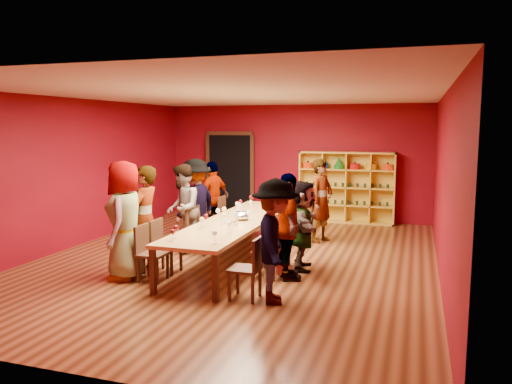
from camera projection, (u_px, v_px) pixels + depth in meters
room_shell at (236, 179)px, 8.96m from camera, size 7.10×9.10×3.04m
tasting_table at (236, 222)px, 9.06m from camera, size 1.10×4.50×0.75m
doorway at (231, 174)px, 13.74m from camera, size 1.40×0.17×2.30m
shelving_unit at (347, 184)px, 12.67m from camera, size 2.40×0.40×1.80m
chair_person_left_0 at (148, 250)px, 7.88m from camera, size 0.42×0.42×0.89m
person_left_0 at (125, 220)px, 7.94m from camera, size 0.75×1.03×1.90m
chair_person_left_1 at (162, 243)px, 8.32m from camera, size 0.42×0.42×0.89m
person_left_1 at (145, 219)px, 8.37m from camera, size 0.49×0.66×1.79m
chair_person_left_2 at (196, 228)px, 9.57m from camera, size 0.42×0.42×0.89m
person_left_2 at (182, 209)px, 9.61m from camera, size 0.72×0.94×1.72m
chair_person_left_3 at (207, 223)px, 10.07m from camera, size 0.42×0.42×0.89m
person_left_3 at (196, 203)px, 10.09m from camera, size 0.66×1.22×1.79m
chair_person_left_4 at (227, 214)px, 11.10m from camera, size 0.42×0.42×0.89m
person_left_4 at (213, 198)px, 11.15m from camera, size 0.72×1.07×1.67m
chair_person_right_0 at (250, 265)px, 7.01m from camera, size 0.42×0.42×0.89m
person_right_0 at (275, 241)px, 6.85m from camera, size 0.77×1.20×1.73m
chair_person_right_1 at (271, 248)px, 8.01m from camera, size 0.42×0.42×0.89m
person_right_1 at (288, 227)px, 7.88m from camera, size 0.83×1.10×1.71m
chair_person_right_2 at (282, 239)px, 8.62m from camera, size 0.42×0.42×0.89m
person_right_2 at (303, 225)px, 8.48m from camera, size 0.67×1.47×1.53m
chair_person_right_4 at (308, 218)px, 10.65m from camera, size 0.42×0.42×0.89m
person_right_4 at (321, 201)px, 10.51m from camera, size 0.68×0.77×1.76m
wine_glass_0 at (229, 224)px, 7.93m from camera, size 0.08×0.08×0.19m
wine_glass_1 at (225, 216)px, 8.68m from camera, size 0.08×0.08×0.19m
wine_glass_2 at (280, 199)px, 10.65m from camera, size 0.08×0.08×0.21m
wine_glass_3 at (214, 234)px, 7.17m from camera, size 0.08×0.08×0.21m
wine_glass_4 at (173, 232)px, 7.34m from camera, size 0.07×0.07×0.18m
wine_glass_5 at (176, 229)px, 7.52m from camera, size 0.08×0.08×0.21m
wine_glass_6 at (251, 198)px, 10.72m from camera, size 0.09×0.09×0.22m
wine_glass_7 at (267, 205)px, 9.89m from camera, size 0.07×0.07×0.18m
wine_glass_8 at (240, 202)px, 10.12m from camera, size 0.09×0.09×0.21m
wine_glass_9 at (251, 203)px, 10.21m from camera, size 0.07×0.07×0.18m
wine_glass_10 at (202, 220)px, 8.25m from camera, size 0.08×0.08×0.20m
wine_glass_11 at (251, 198)px, 10.91m from camera, size 0.08×0.08×0.19m
wine_glass_12 at (280, 201)px, 10.47m from camera, size 0.07×0.07×0.18m
wine_glass_13 at (237, 204)px, 9.96m from camera, size 0.08×0.08×0.19m
wine_glass_14 at (233, 222)px, 8.13m from camera, size 0.08×0.08×0.19m
wine_glass_15 at (206, 217)px, 8.43m from camera, size 0.09×0.09×0.22m
wine_glass_16 at (218, 211)px, 9.10m from camera, size 0.08×0.08×0.20m
wine_glass_17 at (249, 214)px, 8.82m from camera, size 0.08×0.08×0.20m
wine_glass_18 at (224, 210)px, 9.18m from camera, size 0.09×0.09×0.21m
spittoon_bowl at (241, 216)px, 9.04m from camera, size 0.32×0.32×0.18m
carafe_a at (239, 210)px, 9.51m from camera, size 0.12×0.12×0.24m
carafe_b at (235, 219)px, 8.53m from camera, size 0.12×0.12×0.26m
wine_bottle at (271, 200)px, 10.61m from camera, size 0.09×0.09×0.34m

